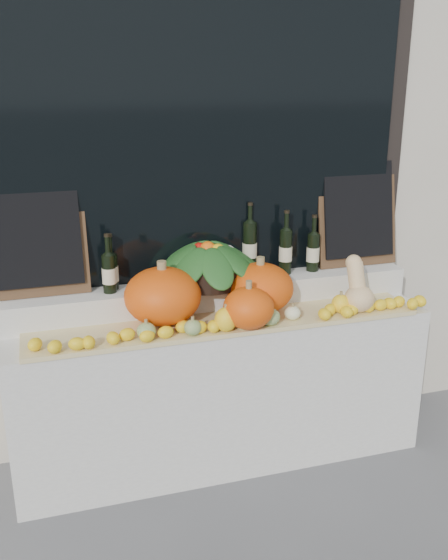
# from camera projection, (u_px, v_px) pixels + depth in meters

# --- Properties ---
(storefront_facade) EXTENTS (7.00, 0.94, 4.50)m
(storefront_facade) POSITION_uv_depth(u_px,v_px,m) (185.00, 55.00, 3.63)
(storefront_facade) COLOR beige
(storefront_facade) RESTS_ON ground
(display_sill) EXTENTS (2.30, 0.55, 0.88)m
(display_sill) POSITION_uv_depth(u_px,v_px,m) (220.00, 388.00, 3.56)
(display_sill) COLOR silver
(display_sill) RESTS_ON ground
(rear_tier) EXTENTS (2.30, 0.25, 0.16)m
(rear_tier) POSITION_uv_depth(u_px,v_px,m) (213.00, 294.00, 3.53)
(rear_tier) COLOR silver
(rear_tier) RESTS_ON display_sill
(straw_bedding) EXTENTS (2.10, 0.32, 0.02)m
(straw_bedding) POSITION_uv_depth(u_px,v_px,m) (227.00, 323.00, 3.30)
(straw_bedding) COLOR tan
(straw_bedding) RESTS_ON display_sill
(pumpkin_left) EXTENTS (0.43, 0.43, 0.30)m
(pumpkin_left) POSITION_uv_depth(u_px,v_px,m) (163.00, 296.00, 3.23)
(pumpkin_left) COLOR #EF550C
(pumpkin_left) RESTS_ON straw_bedding
(pumpkin_right) EXTENTS (0.44, 0.44, 0.27)m
(pumpkin_right) POSITION_uv_depth(u_px,v_px,m) (260.00, 288.00, 3.40)
(pumpkin_right) COLOR #EF550C
(pumpkin_right) RESTS_ON straw_bedding
(pumpkin_center) EXTENTS (0.31, 0.31, 0.22)m
(pumpkin_center) POSITION_uv_depth(u_px,v_px,m) (249.00, 308.00, 3.19)
(pumpkin_center) COLOR #EF550C
(pumpkin_center) RESTS_ON straw_bedding
(butternut_squash) EXTENTS (0.16, 0.22, 0.30)m
(butternut_squash) POSITION_uv_depth(u_px,v_px,m) (358.00, 290.00, 3.41)
(butternut_squash) COLOR #EEC38C
(butternut_squash) RESTS_ON straw_bedding
(decorative_gourds) EXTENTS (1.17, 0.17, 0.15)m
(decorative_gourds) POSITION_uv_depth(u_px,v_px,m) (247.00, 318.00, 3.21)
(decorative_gourds) COLOR #30661E
(decorative_gourds) RESTS_ON straw_bedding
(lemon_heap) EXTENTS (2.20, 0.16, 0.06)m
(lemon_heap) POSITION_uv_depth(u_px,v_px,m) (233.00, 324.00, 3.19)
(lemon_heap) COLOR yellow
(lemon_heap) RESTS_ON straw_bedding
(produce_bowl) EXTENTS (0.65, 0.65, 0.25)m
(produce_bowl) POSITION_uv_depth(u_px,v_px,m) (208.00, 262.00, 3.44)
(produce_bowl) COLOR black
(produce_bowl) RESTS_ON rear_tier
(wine_bottle_far_left) EXTENTS (0.08, 0.08, 0.32)m
(wine_bottle_far_left) POSITION_uv_depth(u_px,v_px,m) (109.00, 273.00, 3.30)
(wine_bottle_far_left) COLOR black
(wine_bottle_far_left) RESTS_ON rear_tier
(wine_bottle_near_left) EXTENTS (0.08, 0.08, 0.31)m
(wine_bottle_near_left) POSITION_uv_depth(u_px,v_px,m) (111.00, 271.00, 3.35)
(wine_bottle_near_left) COLOR black
(wine_bottle_near_left) RESTS_ON rear_tier
(wine_bottle_tall) EXTENTS (0.08, 0.08, 0.42)m
(wine_bottle_tall) POSITION_uv_depth(u_px,v_px,m) (250.00, 247.00, 3.58)
(wine_bottle_tall) COLOR black
(wine_bottle_tall) RESTS_ON rear_tier
(wine_bottle_near_right) EXTENTS (0.08, 0.08, 0.37)m
(wine_bottle_near_right) POSITION_uv_depth(u_px,v_px,m) (286.00, 251.00, 3.59)
(wine_bottle_near_right) COLOR black
(wine_bottle_near_right) RESTS_ON rear_tier
(wine_bottle_far_right) EXTENTS (0.08, 0.08, 0.34)m
(wine_bottle_far_right) POSITION_uv_depth(u_px,v_px,m) (313.00, 252.00, 3.65)
(wine_bottle_far_right) COLOR black
(wine_bottle_far_right) RESTS_ON rear_tier
(chalkboard_left) EXTENTS (0.50, 0.14, 0.61)m
(chalkboard_left) POSITION_uv_depth(u_px,v_px,m) (37.00, 235.00, 3.21)
(chalkboard_left) COLOR #4C331E
(chalkboard_left) RESTS_ON rear_tier
(chalkboard_right) EXTENTS (0.50, 0.14, 0.61)m
(chalkboard_right) POSITION_uv_depth(u_px,v_px,m) (358.00, 212.00, 3.71)
(chalkboard_right) COLOR #4C331E
(chalkboard_right) RESTS_ON rear_tier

